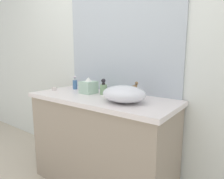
# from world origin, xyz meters

# --- Properties ---
(bathroom_wall_rear) EXTENTS (6.00, 0.06, 2.60)m
(bathroom_wall_rear) POSITION_xyz_m (0.00, 0.73, 1.30)
(bathroom_wall_rear) COLOR silver
(bathroom_wall_rear) RESTS_ON ground
(vanity_counter) EXTENTS (1.35, 0.57, 0.86)m
(vanity_counter) POSITION_xyz_m (0.08, 0.40, 0.43)
(vanity_counter) COLOR gray
(vanity_counter) RESTS_ON ground
(wall_mirror_panel) EXTENTS (1.25, 0.01, 1.13)m
(wall_mirror_panel) POSITION_xyz_m (0.08, 0.69, 1.43)
(wall_mirror_panel) COLOR #B2BCC6
(wall_mirror_panel) RESTS_ON vanity_counter
(sink_basin) EXTENTS (0.35, 0.29, 0.13)m
(sink_basin) POSITION_xyz_m (0.36, 0.35, 0.93)
(sink_basin) COLOR silver
(sink_basin) RESTS_ON vanity_counter
(faucet) EXTENTS (0.03, 0.13, 0.14)m
(faucet) POSITION_xyz_m (0.36, 0.51, 0.94)
(faucet) COLOR brown
(faucet) RESTS_ON vanity_counter
(soap_dispenser) EXTENTS (0.05, 0.05, 0.14)m
(soap_dispenser) POSITION_xyz_m (-0.38, 0.53, 0.92)
(soap_dispenser) COLOR teal
(soap_dispenser) RESTS_ON vanity_counter
(lotion_bottle) EXTENTS (0.07, 0.07, 0.15)m
(lotion_bottle) POSITION_xyz_m (0.04, 0.49, 0.92)
(lotion_bottle) COLOR #7DA476
(lotion_bottle) RESTS_ON vanity_counter
(tissue_box) EXTENTS (0.14, 0.14, 0.15)m
(tissue_box) POSITION_xyz_m (-0.11, 0.45, 0.93)
(tissue_box) COLOR #ADCFB8
(tissue_box) RESTS_ON vanity_counter
(candle_jar) EXTENTS (0.05, 0.05, 0.03)m
(candle_jar) POSITION_xyz_m (-0.50, 0.35, 0.88)
(candle_jar) COLOR silver
(candle_jar) RESTS_ON vanity_counter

